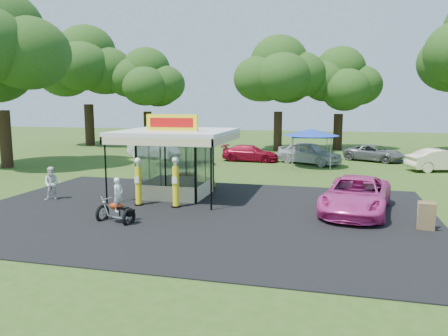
{
  "coord_description": "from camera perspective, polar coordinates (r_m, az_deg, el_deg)",
  "views": [
    {
      "loc": [
        5.7,
        -15.62,
        4.73
      ],
      "look_at": [
        0.74,
        4.0,
        1.7
      ],
      "focal_mm": 35.0,
      "sensor_mm": 36.0,
      "label": 1
    }
  ],
  "objects": [
    {
      "name": "asphalt_apron",
      "position": [
        19.11,
        -3.63,
        -5.78
      ],
      "size": [
        20.0,
        14.0,
        0.04
      ],
      "primitive_type": "cube",
      "color": "black",
      "rests_on": "ground"
    },
    {
      "name": "bg_car_a",
      "position": [
        37.91,
        -9.11,
        2.44
      ],
      "size": [
        5.09,
        3.04,
        1.58
      ],
      "primitive_type": "imported",
      "rotation": [
        0.0,
        0.0,
        1.27
      ],
      "color": "white",
      "rests_on": "ground"
    },
    {
      "name": "bg_car_e",
      "position": [
        33.94,
        26.59,
        0.91
      ],
      "size": [
        4.98,
        3.06,
        1.55
      ],
      "primitive_type": "imported",
      "rotation": [
        0.0,
        0.0,
        1.9
      ],
      "color": "#F4E5BA",
      "rests_on": "ground"
    },
    {
      "name": "gas_pump_right",
      "position": [
        19.81,
        -6.32,
        -2.01
      ],
      "size": [
        0.44,
        0.44,
        2.36
      ],
      "color": "black",
      "rests_on": "ground"
    },
    {
      "name": "motorcycle",
      "position": [
        17.77,
        -13.76,
        -4.71
      ],
      "size": [
        1.67,
        1.06,
        1.91
      ],
      "rotation": [
        0.0,
        0.0,
        -0.22
      ],
      "color": "black",
      "rests_on": "ground"
    },
    {
      "name": "pink_sedan",
      "position": [
        19.68,
        16.88,
        -3.43
      ],
      "size": [
        3.46,
        5.98,
        1.57
      ],
      "primitive_type": "imported",
      "rotation": [
        0.0,
        0.0,
        -0.16
      ],
      "color": "#DB3B9A",
      "rests_on": "ground"
    },
    {
      "name": "kiosk_car",
      "position": [
        24.46,
        -4.39,
        -1.52
      ],
      "size": [
        2.82,
        1.13,
        0.96
      ],
      "primitive_type": "imported",
      "rotation": [
        0.0,
        0.0,
        1.57
      ],
      "color": "yellow",
      "rests_on": "ground"
    },
    {
      "name": "bg_car_b",
      "position": [
        35.69,
        3.45,
        1.95
      ],
      "size": [
        4.67,
        2.06,
        1.34
      ],
      "primitive_type": "imported",
      "rotation": [
        0.0,
        0.0,
        1.53
      ],
      "color": "maroon",
      "rests_on": "ground"
    },
    {
      "name": "gas_station_kiosk",
      "position": [
        22.2,
        -6.23,
        0.83
      ],
      "size": [
        5.4,
        5.4,
        4.18
      ],
      "color": "white",
      "rests_on": "ground"
    },
    {
      "name": "tent_east",
      "position": [
        32.61,
        11.3,
        4.55
      ],
      "size": [
        4.07,
        4.07,
        2.84
      ],
      "rotation": [
        0.0,
        0.0,
        0.12
      ],
      "color": "gray",
      "rests_on": "ground"
    },
    {
      "name": "tent_west",
      "position": [
        33.0,
        -7.24,
        5.45
      ],
      "size": [
        4.75,
        4.75,
        3.32
      ],
      "rotation": [
        0.0,
        0.0,
        0.43
      ],
      "color": "gray",
      "rests_on": "ground"
    },
    {
      "name": "oak_far_a",
      "position": [
        51.47,
        -17.45,
        11.96
      ],
      "size": [
        10.84,
        10.84,
        12.85
      ],
      "color": "black",
      "rests_on": "ground"
    },
    {
      "name": "oak_near",
      "position": [
        35.8,
        -27.24,
        12.49
      ],
      "size": [
        10.8,
        10.8,
        12.43
      ],
      "color": "black",
      "rests_on": "ground"
    },
    {
      "name": "a_frame_sign",
      "position": [
        17.88,
        24.92,
        -5.79
      ],
      "size": [
        0.64,
        0.61,
        1.1
      ],
      "rotation": [
        0.0,
        0.0,
        -0.11
      ],
      "color": "#593819",
      "rests_on": "ground"
    },
    {
      "name": "oak_far_b",
      "position": [
        49.42,
        -10.06,
        10.65
      ],
      "size": [
        8.78,
        8.78,
        10.48
      ],
      "color": "black",
      "rests_on": "ground"
    },
    {
      "name": "oak_far_c",
      "position": [
        43.74,
        7.16,
        11.38
      ],
      "size": [
        9.32,
        9.32,
        10.98
      ],
      "color": "black",
      "rests_on": "ground"
    },
    {
      "name": "bg_car_c",
      "position": [
        34.65,
        11.06,
        1.95
      ],
      "size": [
        5.44,
        4.27,
        1.73
      ],
      "primitive_type": "imported",
      "rotation": [
        0.0,
        0.0,
        1.06
      ],
      "color": "#BCBCC1",
      "rests_on": "ground"
    },
    {
      "name": "spare_tires",
      "position": [
        21.86,
        -8.04,
        -3.22
      ],
      "size": [
        0.78,
        0.51,
        0.66
      ],
      "rotation": [
        0.0,
        0.0,
        -0.17
      ],
      "color": "black",
      "rests_on": "ground"
    },
    {
      "name": "bg_car_d",
      "position": [
        37.74,
        19.0,
        1.86
      ],
      "size": [
        5.26,
        4.13,
        1.33
      ],
      "primitive_type": "imported",
      "rotation": [
        0.0,
        0.0,
        1.1
      ],
      "color": "slate",
      "rests_on": "ground"
    },
    {
      "name": "spectator_west",
      "position": [
        22.88,
        -21.53,
        -1.91
      ],
      "size": [
        0.99,
        0.89,
        1.65
      ],
      "primitive_type": "imported",
      "rotation": [
        0.0,
        0.0,
        0.4
      ],
      "color": "white",
      "rests_on": "ground"
    },
    {
      "name": "oak_far_d",
      "position": [
        45.95,
        14.86,
        10.32
      ],
      "size": [
        8.45,
        8.45,
        10.06
      ],
      "color": "black",
      "rests_on": "ground"
    },
    {
      "name": "gas_pump_left",
      "position": [
        20.48,
        -11.13,
        -1.91
      ],
      "size": [
        0.42,
        0.42,
        2.26
      ],
      "color": "black",
      "rests_on": "ground"
    },
    {
      "name": "ground",
      "position": [
        17.29,
        -5.68,
        -7.41
      ],
      "size": [
        120.0,
        120.0,
        0.0
      ],
      "primitive_type": "plane",
      "color": "#2D4D18",
      "rests_on": "ground"
    }
  ]
}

